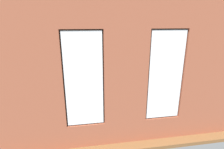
{
  "coord_description": "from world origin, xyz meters",
  "views": [
    {
      "loc": [
        0.97,
        6.51,
        3.03
      ],
      "look_at": [
        -0.05,
        0.4,
        1.14
      ],
      "focal_mm": 28.0,
      "sensor_mm": 36.0,
      "label": 1
    }
  ],
  "objects_px": {
    "potted_plant_near_tv": "(45,96)",
    "couch_left": "(168,89)",
    "candle_jar": "(114,88)",
    "cup_ceramic": "(103,90)",
    "potted_plant_corner_far_left": "(202,104)",
    "media_console": "(37,99)",
    "potted_plant_by_left_couch": "(147,80)",
    "coffee_table": "(114,91)",
    "table_plant_small": "(118,87)",
    "remote_black": "(124,87)",
    "couch_by_window": "(109,118)",
    "tv_flatscreen": "(35,84)",
    "potted_plant_mid_room_small": "(116,81)"
  },
  "relations": [
    {
      "from": "coffee_table",
      "to": "media_console",
      "type": "relative_size",
      "value": 1.53
    },
    {
      "from": "coffee_table",
      "to": "tv_flatscreen",
      "type": "relative_size",
      "value": 1.32
    },
    {
      "from": "couch_by_window",
      "to": "couch_left",
      "type": "bearing_deg",
      "value": -146.99
    },
    {
      "from": "couch_left",
      "to": "potted_plant_by_left_couch",
      "type": "xyz_separation_m",
      "value": [
        0.4,
        -1.3,
        -0.02
      ]
    },
    {
      "from": "potted_plant_mid_room_small",
      "to": "potted_plant_by_left_couch",
      "type": "distance_m",
      "value": 1.55
    },
    {
      "from": "couch_by_window",
      "to": "potted_plant_near_tv",
      "type": "relative_size",
      "value": 1.63
    },
    {
      "from": "coffee_table",
      "to": "media_console",
      "type": "bearing_deg",
      "value": -1.77
    },
    {
      "from": "potted_plant_near_tv",
      "to": "coffee_table",
      "type": "bearing_deg",
      "value": -160.11
    },
    {
      "from": "couch_by_window",
      "to": "couch_left",
      "type": "height_order",
      "value": "same"
    },
    {
      "from": "couch_left",
      "to": "potted_plant_near_tv",
      "type": "relative_size",
      "value": 1.43
    },
    {
      "from": "potted_plant_corner_far_left",
      "to": "tv_flatscreen",
      "type": "bearing_deg",
      "value": -20.81
    },
    {
      "from": "table_plant_small",
      "to": "couch_by_window",
      "type": "bearing_deg",
      "value": 70.82
    },
    {
      "from": "coffee_table",
      "to": "potted_plant_corner_far_left",
      "type": "bearing_deg",
      "value": 141.17
    },
    {
      "from": "couch_left",
      "to": "remote_black",
      "type": "distance_m",
      "value": 1.84
    },
    {
      "from": "tv_flatscreen",
      "to": "cup_ceramic",
      "type": "bearing_deg",
      "value": 175.26
    },
    {
      "from": "couch_by_window",
      "to": "potted_plant_mid_room_small",
      "type": "distance_m",
      "value": 3.17
    },
    {
      "from": "cup_ceramic",
      "to": "tv_flatscreen",
      "type": "relative_size",
      "value": 0.07
    },
    {
      "from": "table_plant_small",
      "to": "remote_black",
      "type": "xyz_separation_m",
      "value": [
        -0.31,
        -0.24,
        -0.13
      ]
    },
    {
      "from": "couch_left",
      "to": "couch_by_window",
      "type": "bearing_deg",
      "value": -61.59
    },
    {
      "from": "tv_flatscreen",
      "to": "coffee_table",
      "type": "bearing_deg",
      "value": 178.17
    },
    {
      "from": "table_plant_small",
      "to": "potted_plant_near_tv",
      "type": "distance_m",
      "value": 2.63
    },
    {
      "from": "coffee_table",
      "to": "cup_ceramic",
      "type": "bearing_deg",
      "value": 13.4
    },
    {
      "from": "couch_left",
      "to": "coffee_table",
      "type": "height_order",
      "value": "couch_left"
    },
    {
      "from": "potted_plant_near_tv",
      "to": "couch_left",
      "type": "bearing_deg",
      "value": -170.05
    },
    {
      "from": "candle_jar",
      "to": "tv_flatscreen",
      "type": "height_order",
      "value": "tv_flatscreen"
    },
    {
      "from": "couch_left",
      "to": "candle_jar",
      "type": "distance_m",
      "value": 2.26
    },
    {
      "from": "remote_black",
      "to": "potted_plant_corner_far_left",
      "type": "xyz_separation_m",
      "value": [
        -1.98,
        2.06,
        0.11
      ]
    },
    {
      "from": "potted_plant_near_tv",
      "to": "potted_plant_corner_far_left",
      "type": "xyz_separation_m",
      "value": [
        -4.8,
        1.07,
        -0.18
      ]
    },
    {
      "from": "couch_left",
      "to": "media_console",
      "type": "relative_size",
      "value": 1.76
    },
    {
      "from": "couch_left",
      "to": "cup_ceramic",
      "type": "relative_size",
      "value": 20.19
    },
    {
      "from": "media_console",
      "to": "potted_plant_mid_room_small",
      "type": "bearing_deg",
      "value": -160.43
    },
    {
      "from": "remote_black",
      "to": "tv_flatscreen",
      "type": "height_order",
      "value": "tv_flatscreen"
    },
    {
      "from": "couch_by_window",
      "to": "tv_flatscreen",
      "type": "height_order",
      "value": "tv_flatscreen"
    },
    {
      "from": "couch_by_window",
      "to": "potted_plant_corner_far_left",
      "type": "bearing_deg",
      "value": 177.84
    },
    {
      "from": "cup_ceramic",
      "to": "tv_flatscreen",
      "type": "distance_m",
      "value": 2.5
    },
    {
      "from": "potted_plant_by_left_couch",
      "to": "potted_plant_near_tv",
      "type": "xyz_separation_m",
      "value": [
        4.25,
        2.12,
        0.44
      ]
    },
    {
      "from": "couch_by_window",
      "to": "potted_plant_near_tv",
      "type": "xyz_separation_m",
      "value": [
        1.91,
        -0.96,
        0.42
      ]
    },
    {
      "from": "cup_ceramic",
      "to": "candle_jar",
      "type": "height_order",
      "value": "candle_jar"
    },
    {
      "from": "couch_by_window",
      "to": "potted_plant_by_left_couch",
      "type": "distance_m",
      "value": 3.86
    },
    {
      "from": "couch_left",
      "to": "coffee_table",
      "type": "distance_m",
      "value": 2.25
    },
    {
      "from": "media_console",
      "to": "couch_by_window",
      "type": "bearing_deg",
      "value": 141.98
    },
    {
      "from": "couch_left",
      "to": "potted_plant_corner_far_left",
      "type": "bearing_deg",
      "value": 0.03
    },
    {
      "from": "couch_by_window",
      "to": "potted_plant_mid_room_small",
      "type": "height_order",
      "value": "couch_by_window"
    },
    {
      "from": "potted_plant_corner_far_left",
      "to": "coffee_table",
      "type": "bearing_deg",
      "value": -38.83
    },
    {
      "from": "tv_flatscreen",
      "to": "potted_plant_near_tv",
      "type": "height_order",
      "value": "potted_plant_near_tv"
    },
    {
      "from": "tv_flatscreen",
      "to": "potted_plant_by_left_couch",
      "type": "distance_m",
      "value": 4.95
    },
    {
      "from": "candle_jar",
      "to": "potted_plant_corner_far_left",
      "type": "height_order",
      "value": "potted_plant_corner_far_left"
    },
    {
      "from": "candle_jar",
      "to": "potted_plant_corner_far_left",
      "type": "relative_size",
      "value": 0.09
    },
    {
      "from": "potted_plant_corner_far_left",
      "to": "cup_ceramic",
      "type": "bearing_deg",
      "value": -32.44
    },
    {
      "from": "table_plant_small",
      "to": "cup_ceramic",
      "type": "bearing_deg",
      "value": 0.0
    }
  ]
}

